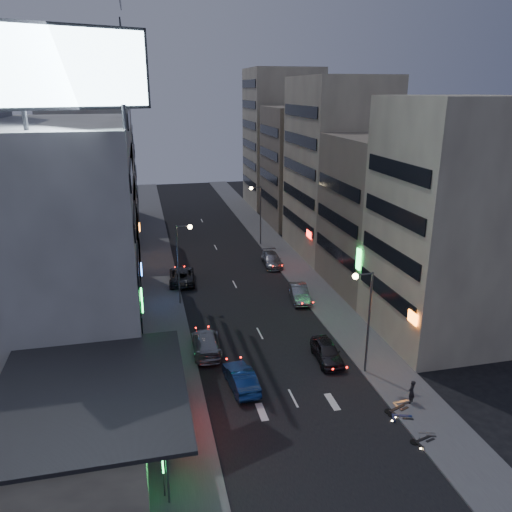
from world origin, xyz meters
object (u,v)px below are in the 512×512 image
object	(u,v)px
person	(412,392)
scooter_black_b	(403,396)
parked_car_right_far	(272,260)
road_car_silver	(206,343)
parked_car_left	(182,275)
scooter_silver_b	(408,392)
scooter_black_a	(430,427)
parked_car_right_mid	(299,293)
road_car_blue	(241,378)
scooter_blue	(413,408)
parked_car_right_near	(327,352)
scooter_silver_a	(435,426)

from	to	relation	value
person	scooter_black_b	bearing A→B (deg)	-30.84
scooter_black_b	parked_car_right_far	bearing A→B (deg)	-17.06
person	scooter_black_b	distance (m)	0.66
road_car_silver	parked_car_right_far	bearing A→B (deg)	-116.12
person	parked_car_left	bearing A→B (deg)	-97.98
scooter_black_b	scooter_silver_b	world-z (taller)	scooter_black_b
parked_car_left	scooter_black_a	distance (m)	32.25
parked_car_right_mid	parked_car_left	world-z (taller)	parked_car_left
person	scooter_silver_b	world-z (taller)	person
road_car_blue	scooter_blue	bearing A→B (deg)	144.42
scooter_black_b	parked_car_right_near	bearing A→B (deg)	3.24
scooter_black_b	road_car_blue	bearing A→B (deg)	45.99
parked_car_right_far	scooter_silver_b	xyz separation A→B (m)	(2.00, -29.16, -0.09)
road_car_blue	person	size ratio (longest dim) A/B	2.79
parked_car_right_far	person	distance (m)	29.63
scooter_silver_b	road_car_silver	bearing A→B (deg)	45.58
road_car_silver	person	xyz separation A→B (m)	(12.61, -10.29, 0.17)
parked_car_right_mid	scooter_black_a	size ratio (longest dim) A/B	2.60
parked_car_right_far	scooter_black_a	distance (m)	32.91
scooter_blue	parked_car_left	bearing A→B (deg)	45.31
road_car_blue	scooter_silver_a	distance (m)	13.28
parked_car_right_mid	scooter_blue	xyz separation A→B (m)	(1.39, -20.01, -0.07)
parked_car_left	parked_car_right_mid	bearing A→B (deg)	149.67
parked_car_right_near	parked_car_right_mid	xyz separation A→B (m)	(1.50, 11.90, 0.01)
parked_car_right_mid	scooter_black_b	size ratio (longest dim) A/B	2.38
road_car_blue	scooter_black_a	size ratio (longest dim) A/B	2.60
parked_car_right_near	scooter_black_b	xyz separation A→B (m)	(2.90, -6.83, -0.04)
scooter_silver_b	scooter_blue	bearing A→B (deg)	154.06
scooter_blue	scooter_silver_b	distance (m)	1.81
parked_car_right_far	scooter_silver_b	world-z (taller)	parked_car_right_far
person	scooter_silver_a	world-z (taller)	person
road_car_blue	parked_car_right_mid	bearing A→B (deg)	-127.94
road_car_blue	scooter_black_b	distance (m)	11.28
parked_car_right_near	scooter_silver_a	xyz separation A→B (m)	(3.36, -10.00, -0.14)
parked_car_left	scooter_black_a	world-z (taller)	parked_car_left
parked_car_right_far	road_car_blue	bearing A→B (deg)	-105.11
parked_car_right_near	road_car_blue	size ratio (longest dim) A/B	0.96
parked_car_right_mid	road_car_blue	distance (m)	16.67
person	scooter_silver_a	distance (m)	3.23
parked_car_left	scooter_silver_b	distance (m)	29.13
road_car_silver	person	bearing A→B (deg)	143.48
road_car_silver	scooter_black_a	world-z (taller)	road_car_silver
parked_car_right_far	scooter_black_b	xyz separation A→B (m)	(1.40, -29.60, -0.02)
scooter_black_a	scooter_black_b	distance (m)	3.28
parked_car_right_far	scooter_black_a	size ratio (longest dim) A/B	2.84
person	road_car_blue	bearing A→B (deg)	-57.44
parked_car_right_far	scooter_blue	size ratio (longest dim) A/B	2.69
scooter_black_b	scooter_silver_b	bearing A→B (deg)	-74.06
scooter_silver_b	parked_car_left	bearing A→B (deg)	20.69
parked_car_right_near	parked_car_right_far	bearing A→B (deg)	89.63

